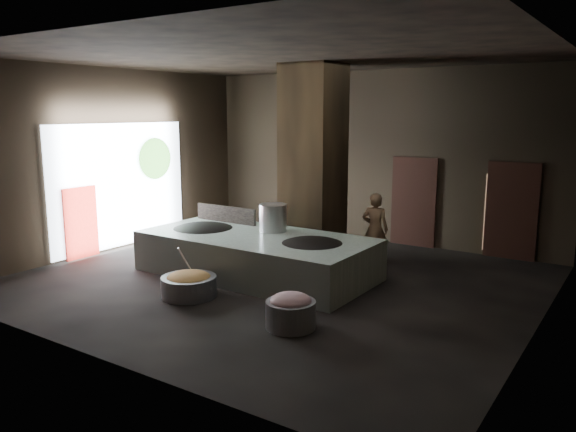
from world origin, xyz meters
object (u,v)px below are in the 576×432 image
Objects in this scene: stock_pot at (273,219)px; cook at (375,229)px; wok_left at (203,233)px; wok_right at (312,248)px; meat_basin at (291,314)px; hearth_platform at (256,255)px; veg_basin at (189,286)px.

cook is (1.72, 1.56, -0.31)m from stock_pot.
wok_left is at bearing 22.16° from cook.
wok_left is at bearing -177.95° from wok_right.
cook reaches higher than wok_left.
wok_right is 2.25× the size of stock_pot.
wok_right is (2.80, 0.10, 0.00)m from wok_left.
meat_basin is at bearing -50.30° from stock_pot.
cook reaches higher than wok_right.
hearth_platform reaches higher than meat_basin.
wok_left is 2.26m from veg_basin.
veg_basin is at bearing -129.31° from wok_right.
meat_basin is (2.20, -2.65, -0.91)m from stock_pot.
wok_left is at bearing 150.99° from meat_basin.
stock_pot is at bearing 21.80° from wok_left.
stock_pot is 0.80× the size of meat_basin.
wok_right is 1.79× the size of meat_basin.
stock_pot is at bearing 85.22° from hearth_platform.
wok_left is 3.88m from cook.
wok_left is 2.42× the size of stock_pot.
meat_basin is (3.70, -2.05, -0.53)m from wok_left.
wok_left is 1.93× the size of meat_basin.
wok_left is 0.95× the size of cook.
wok_left is at bearing -158.20° from stock_pot.
veg_basin is (1.24, -1.80, -0.56)m from wok_left.
cook is 2.03× the size of meat_basin.
veg_basin is (-0.26, -2.40, -0.94)m from stock_pot.
veg_basin is at bearing -55.43° from wok_left.
wok_right reaches higher than meat_basin.
stock_pot is 3.57m from meat_basin.
hearth_platform is 2.78m from cook.
cook is at bearing 42.30° from stock_pot.
cook reaches higher than stock_pot.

